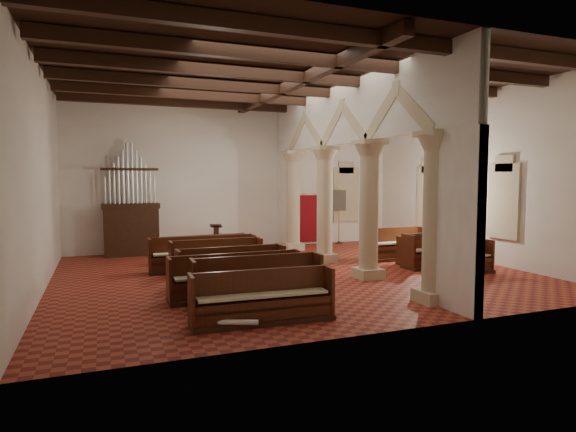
# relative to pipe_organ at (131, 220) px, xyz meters

# --- Properties ---
(floor) EXTENTS (14.00, 14.00, 0.00)m
(floor) POSITION_rel_pipe_organ_xyz_m (4.50, -5.50, -1.37)
(floor) COLOR #A13B23
(floor) RESTS_ON ground
(ceiling) EXTENTS (14.00, 14.00, 0.00)m
(ceiling) POSITION_rel_pipe_organ_xyz_m (4.50, -5.50, 4.63)
(ceiling) COLOR black
(ceiling) RESTS_ON wall_back
(wall_back) EXTENTS (14.00, 0.02, 6.00)m
(wall_back) POSITION_rel_pipe_organ_xyz_m (4.50, 0.50, 1.63)
(wall_back) COLOR white
(wall_back) RESTS_ON floor
(wall_front) EXTENTS (14.00, 0.02, 6.00)m
(wall_front) POSITION_rel_pipe_organ_xyz_m (4.50, -11.50, 1.63)
(wall_front) COLOR white
(wall_front) RESTS_ON floor
(wall_left) EXTENTS (0.02, 12.00, 6.00)m
(wall_left) POSITION_rel_pipe_organ_xyz_m (-2.50, -5.50, 1.63)
(wall_left) COLOR white
(wall_left) RESTS_ON floor
(wall_right) EXTENTS (0.02, 12.00, 6.00)m
(wall_right) POSITION_rel_pipe_organ_xyz_m (11.50, -5.50, 1.63)
(wall_right) COLOR white
(wall_right) RESTS_ON floor
(ceiling_beams) EXTENTS (13.80, 11.80, 0.30)m
(ceiling_beams) POSITION_rel_pipe_organ_xyz_m (4.50, -5.50, 4.45)
(ceiling_beams) COLOR #321C10
(ceiling_beams) RESTS_ON wall_back
(arcade) EXTENTS (0.90, 11.90, 6.00)m
(arcade) POSITION_rel_pipe_organ_xyz_m (6.30, -5.50, 2.19)
(arcade) COLOR #BEB18D
(arcade) RESTS_ON floor
(window_right_a) EXTENTS (0.03, 1.00, 2.20)m
(window_right_a) POSITION_rel_pipe_organ_xyz_m (11.48, -7.00, 0.83)
(window_right_a) COLOR #367960
(window_right_a) RESTS_ON wall_right
(window_right_b) EXTENTS (0.03, 1.00, 2.20)m
(window_right_b) POSITION_rel_pipe_organ_xyz_m (11.48, -3.00, 0.83)
(window_right_b) COLOR #367960
(window_right_b) RESTS_ON wall_right
(window_back) EXTENTS (1.00, 0.03, 2.20)m
(window_back) POSITION_rel_pipe_organ_xyz_m (9.50, 0.48, 0.83)
(window_back) COLOR #367960
(window_back) RESTS_ON wall_back
(pipe_organ) EXTENTS (2.10, 0.85, 4.40)m
(pipe_organ) POSITION_rel_pipe_organ_xyz_m (0.00, 0.00, 0.00)
(pipe_organ) COLOR #321C10
(pipe_organ) RESTS_ON floor
(lectern) EXTENTS (0.54, 0.58, 1.12)m
(lectern) POSITION_rel_pipe_organ_xyz_m (3.28, -0.13, -0.91)
(lectern) COLOR #3E2C13
(lectern) RESTS_ON floor
(dossal_curtain) EXTENTS (1.80, 0.07, 2.17)m
(dossal_curtain) POSITION_rel_pipe_organ_xyz_m (8.00, 0.42, -0.21)
(dossal_curtain) COLOR maroon
(dossal_curtain) RESTS_ON floor
(processional_banner) EXTENTS (0.58, 0.74, 2.61)m
(processional_banner) POSITION_rel_pipe_organ_xyz_m (8.93, -0.01, -0.54)
(processional_banner) COLOR #321C10
(processional_banner) RESTS_ON floor
(hymnal_box_a) EXTENTS (0.41, 0.36, 0.35)m
(hymnal_box_a) POSITION_rel_pipe_organ_xyz_m (3.54, -9.67, -1.10)
(hymnal_box_a) COLOR navy
(hymnal_box_a) RESTS_ON floor
(hymnal_box_b) EXTENTS (0.38, 0.32, 0.35)m
(hymnal_box_b) POSITION_rel_pipe_organ_xyz_m (2.95, -8.70, -1.10)
(hymnal_box_b) COLOR navy
(hymnal_box_b) RESTS_ON floor
(hymnal_box_c) EXTENTS (0.36, 0.33, 0.30)m
(hymnal_box_c) POSITION_rel_pipe_organ_xyz_m (4.40, -6.75, -1.12)
(hymnal_box_c) COLOR #162B98
(hymnal_box_c) RESTS_ON floor
(tube_heater_a) EXTENTS (1.05, 0.51, 0.11)m
(tube_heater_a) POSITION_rel_pipe_organ_xyz_m (1.25, -10.31, -1.21)
(tube_heater_a) COLOR silver
(tube_heater_a) RESTS_ON floor
(tube_heater_b) EXTENTS (1.08, 0.39, 0.11)m
(tube_heater_b) POSITION_rel_pipe_organ_xyz_m (3.10, -8.40, -1.21)
(tube_heater_b) COLOR silver
(tube_heater_b) RESTS_ON floor
(nave_pew_0) EXTENTS (3.01, 0.84, 1.08)m
(nave_pew_0) POSITION_rel_pipe_organ_xyz_m (2.00, -10.04, -1.01)
(nave_pew_0) COLOR #321C10
(nave_pew_0) RESTS_ON floor
(nave_pew_1) EXTENTS (3.10, 0.83, 1.15)m
(nave_pew_1) POSITION_rel_pipe_organ_xyz_m (2.32, -8.71, -0.99)
(nave_pew_1) COLOR #321C10
(nave_pew_1) RESTS_ON floor
(nave_pew_2) EXTENTS (3.36, 0.75, 1.11)m
(nave_pew_2) POSITION_rel_pipe_organ_xyz_m (2.04, -7.91, -1.01)
(nave_pew_2) COLOR #321C10
(nave_pew_2) RESTS_ON floor
(nave_pew_3) EXTENTS (2.92, 0.80, 1.13)m
(nave_pew_3) POSITION_rel_pipe_organ_xyz_m (2.16, -6.89, -1.00)
(nave_pew_3) COLOR #321C10
(nave_pew_3) RESTS_ON floor
(nave_pew_4) EXTENTS (3.03, 0.83, 0.96)m
(nave_pew_4) POSITION_rel_pipe_organ_xyz_m (2.33, -6.07, -1.06)
(nave_pew_4) COLOR #321C10
(nave_pew_4) RESTS_ON floor
(nave_pew_5) EXTENTS (2.83, 0.72, 1.08)m
(nave_pew_5) POSITION_rel_pipe_organ_xyz_m (2.23, -4.79, -1.01)
(nave_pew_5) COLOR #321C10
(nave_pew_5) RESTS_ON floor
(nave_pew_6) EXTENTS (3.40, 0.84, 1.10)m
(nave_pew_6) POSITION_rel_pipe_organ_xyz_m (1.96, -4.04, -1.01)
(nave_pew_6) COLOR #321C10
(nave_pew_6) RESTS_ON floor
(nave_pew_7) EXTENTS (3.02, 0.78, 0.97)m
(nave_pew_7) POSITION_rel_pipe_organ_xyz_m (2.31, -2.68, -1.05)
(nave_pew_7) COLOR #321C10
(nave_pew_7) RESTS_ON floor
(aisle_pew_0) EXTENTS (2.10, 0.75, 1.03)m
(aisle_pew_0) POSITION_rel_pipe_organ_xyz_m (9.34, -7.51, -1.03)
(aisle_pew_0) COLOR #321C10
(aisle_pew_0) RESTS_ON floor
(aisle_pew_1) EXTENTS (2.05, 0.89, 1.15)m
(aisle_pew_1) POSITION_rel_pipe_organ_xyz_m (9.15, -6.28, -0.98)
(aisle_pew_1) COLOR #321C10
(aisle_pew_1) RESTS_ON floor
(aisle_pew_2) EXTENTS (1.95, 0.70, 0.99)m
(aisle_pew_2) POSITION_rel_pipe_organ_xyz_m (9.32, -5.68, -1.04)
(aisle_pew_2) COLOR #321C10
(aisle_pew_2) RESTS_ON floor
(aisle_pew_3) EXTENTS (2.29, 0.85, 1.15)m
(aisle_pew_3) POSITION_rel_pipe_organ_xyz_m (8.97, -4.49, -0.98)
(aisle_pew_3) COLOR #321C10
(aisle_pew_3) RESTS_ON floor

